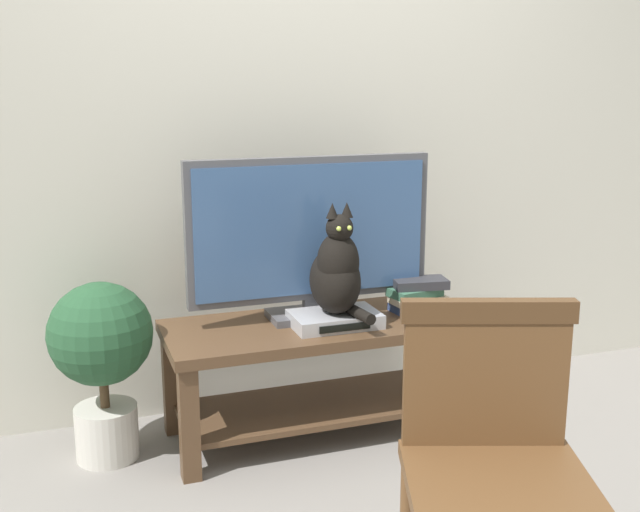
{
  "coord_description": "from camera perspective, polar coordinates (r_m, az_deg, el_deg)",
  "views": [
    {
      "loc": [
        -1.0,
        -2.3,
        1.47
      ],
      "look_at": [
        -0.02,
        0.48,
        0.78
      ],
      "focal_mm": 43.16,
      "sensor_mm": 36.0,
      "label": 1
    }
  ],
  "objects": [
    {
      "name": "potted_plant",
      "position": [
        3.08,
        -15.89,
        -6.81
      ],
      "size": [
        0.4,
        0.4,
        0.71
      ],
      "color": "beige",
      "rests_on": "ground"
    },
    {
      "name": "back_wall",
      "position": [
        3.44,
        -2.59,
        12.02
      ],
      "size": [
        7.0,
        0.12,
        2.8
      ],
      "primitive_type": "cube",
      "color": "beige",
      "rests_on": "ground"
    },
    {
      "name": "ground_plane",
      "position": [
        2.9,
        3.66,
        -17.23
      ],
      "size": [
        12.0,
        12.0,
        0.0
      ],
      "primitive_type": "plane",
      "color": "gray"
    },
    {
      "name": "tv_stand",
      "position": [
        3.2,
        -0.3,
        -7.5
      ],
      "size": [
        1.23,
        0.51,
        0.49
      ],
      "color": "#513823",
      "rests_on": "ground"
    },
    {
      "name": "tv",
      "position": [
        3.12,
        -0.71,
        1.63
      ],
      "size": [
        1.02,
        0.2,
        0.67
      ],
      "color": "#4C4C51",
      "rests_on": "tv_stand"
    },
    {
      "name": "wooden_chair",
      "position": [
        2.08,
        12.71,
        -13.83
      ],
      "size": [
        0.59,
        0.59,
        0.9
      ],
      "color": "brown",
      "rests_on": "ground"
    },
    {
      "name": "media_box",
      "position": [
        3.1,
        1.11,
        -4.71
      ],
      "size": [
        0.35,
        0.23,
        0.06
      ],
      "color": "#ADADB2",
      "rests_on": "tv_stand"
    },
    {
      "name": "cat",
      "position": [
        3.03,
        1.24,
        -1.2
      ],
      "size": [
        0.2,
        0.34,
        0.45
      ],
      "color": "black",
      "rests_on": "media_box"
    },
    {
      "name": "book_stack",
      "position": [
        3.3,
        7.24,
        -2.96
      ],
      "size": [
        0.26,
        0.19,
        0.14
      ],
      "color": "#33477A",
      "rests_on": "tv_stand"
    }
  ]
}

